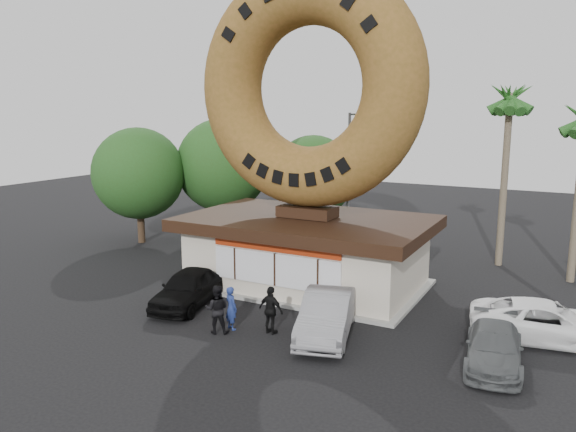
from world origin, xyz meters
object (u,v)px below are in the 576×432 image
(person_left, at_px, (231,308))
(person_center, at_px, (217,309))
(person_right, at_px, (271,310))
(car_silver, at_px, (327,315))
(street_lamp, at_px, (351,169))
(car_white, at_px, (547,322))
(giant_donut, at_px, (308,87))
(car_black, at_px, (188,288))
(donut_shop, at_px, (307,249))
(car_grey, at_px, (494,347))

(person_left, relative_size, person_center, 0.91)
(person_right, relative_size, car_silver, 0.37)
(street_lamp, bearing_deg, car_white, -44.04)
(person_left, xyz_separation_m, person_right, (1.54, 0.33, 0.07))
(giant_donut, bearing_deg, person_center, -93.43)
(person_left, xyz_separation_m, car_black, (-3.07, 1.32, -0.06))
(person_left, bearing_deg, person_center, 89.71)
(donut_shop, distance_m, person_right, 6.07)
(person_left, relative_size, car_black, 0.37)
(person_left, bearing_deg, car_black, 1.18)
(person_center, bearing_deg, person_left, -138.97)
(person_left, distance_m, car_grey, 9.33)
(car_black, bearing_deg, giant_donut, 44.55)
(street_lamp, bearing_deg, person_left, -83.98)
(giant_donut, xyz_separation_m, person_left, (-0.15, -6.19, -8.32))
(person_center, bearing_deg, car_grey, 167.72)
(person_right, bearing_deg, car_silver, -148.38)
(donut_shop, bearing_deg, giant_donut, 90.00)
(giant_donut, distance_m, person_center, 10.66)
(street_lamp, distance_m, car_grey, 18.74)
(car_white, bearing_deg, car_black, 92.25)
(donut_shop, height_order, car_grey, donut_shop)
(donut_shop, bearing_deg, person_right, -76.60)
(person_right, distance_m, car_black, 4.72)
(person_left, relative_size, car_grey, 0.39)
(person_right, bearing_deg, person_left, 20.47)
(car_grey, bearing_deg, street_lamp, 119.04)
(donut_shop, bearing_deg, car_silver, -56.93)
(street_lamp, height_order, person_right, street_lamp)
(donut_shop, bearing_deg, car_white, -10.22)
(giant_donut, relative_size, street_lamp, 1.34)
(donut_shop, relative_size, car_grey, 2.62)
(car_silver, relative_size, car_white, 0.93)
(donut_shop, height_order, street_lamp, street_lamp)
(donut_shop, height_order, person_center, donut_shop)
(giant_donut, distance_m, car_black, 10.22)
(giant_donut, relative_size, person_left, 6.42)
(car_white, bearing_deg, giant_donut, 69.66)
(street_lamp, height_order, car_white, street_lamp)
(car_black, xyz_separation_m, car_silver, (6.50, -0.18, 0.03))
(person_center, xyz_separation_m, car_silver, (3.69, 1.69, -0.12))
(car_black, bearing_deg, car_grey, -11.35)
(person_left, relative_size, car_silver, 0.34)
(street_lamp, relative_size, person_center, 4.35)
(donut_shop, relative_size, car_white, 2.13)
(street_lamp, xyz_separation_m, person_right, (3.25, -15.87, -3.58))
(street_lamp, xyz_separation_m, car_silver, (5.14, -15.06, -3.68))
(giant_donut, distance_m, person_left, 10.38)
(street_lamp, height_order, person_center, street_lamp)
(street_lamp, relative_size, car_grey, 1.87)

